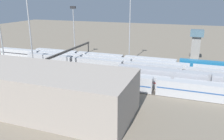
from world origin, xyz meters
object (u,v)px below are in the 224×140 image
train_on_track_6 (118,81)px  maintenance_shed (32,88)px  signal_gantry (71,51)px  control_tower (196,43)px  train_on_track_1 (128,63)px  light_mast_1 (30,29)px  train_on_track_4 (209,81)px  light_mast_3 (0,27)px  light_mast_2 (74,25)px  train_on_track_2 (147,68)px  train_on_track_0 (121,59)px  light_mast_0 (130,20)px  train_on_track_5 (172,84)px  train_on_track_3 (212,78)px

train_on_track_6 → maintenance_shed: size_ratio=2.16×
signal_gantry → control_tower: (-49.75, -31.85, 1.02)m
train_on_track_1 → light_mast_1: size_ratio=4.62×
train_on_track_4 → maintenance_shed: maintenance_shed is taller
train_on_track_1 → light_mast_3: size_ratio=4.57×
light_mast_2 → control_tower: 59.65m
train_on_track_2 → light_mast_1: 46.78m
light_mast_2 → train_on_track_1: bearing=166.5°
light_mast_3 → train_on_track_2: bearing=-155.1°
train_on_track_4 → light_mast_2: light_mast_2 is taller
train_on_track_1 → signal_gantry: 25.10m
train_on_track_6 → train_on_track_0: bearing=-74.0°
light_mast_0 → maintenance_shed: size_ratio=0.57×
train_on_track_4 → light_mast_3: 75.83m
train_on_track_0 → train_on_track_6: bearing=106.0°
signal_gantry → train_on_track_5: bearing=166.9°
train_on_track_2 → light_mast_2: size_ratio=4.49×
light_mast_1 → control_tower: light_mast_1 is taller
train_on_track_5 → maintenance_shed: (34.84, 25.79, 3.60)m
signal_gantry → maintenance_shed: size_ratio=0.63×
train_on_track_4 → light_mast_2: size_ratio=1.85×
train_on_track_1 → light_mast_0: bearing=-77.9°
train_on_track_6 → train_on_track_2: train_on_track_6 is taller
train_on_track_4 → train_on_track_2: 24.88m
train_on_track_0 → train_on_track_6: 31.21m
train_on_track_4 → light_mast_3: light_mast_3 is taller
signal_gantry → maintenance_shed: (-8.27, 35.79, -2.05)m
train_on_track_2 → train_on_track_0: bearing=-34.8°
maintenance_shed → light_mast_0: bearing=-102.6°
train_on_track_6 → control_tower: 52.81m
light_mast_0 → light_mast_3: bearing=43.7°
control_tower → signal_gantry: bearing=32.6°
light_mast_0 → light_mast_3: light_mast_0 is taller
light_mast_0 → train_on_track_0: bearing=51.3°
light_mast_1 → control_tower: bearing=-137.9°
light_mast_2 → light_mast_0: bearing=-176.9°
light_mast_2 → maintenance_shed: (-15.81, 52.94, -10.83)m
train_on_track_4 → maintenance_shed: (46.42, 30.79, 3.00)m
train_on_track_3 → train_on_track_5: 16.12m
train_on_track_2 → light_mast_0: light_mast_0 is taller
train_on_track_0 → train_on_track_6: train_on_track_6 is taller
train_on_track_6 → light_mast_2: bearing=-43.7°
train_on_track_6 → train_on_track_2: (-5.77, -20.00, -0.57)m
signal_gantry → light_mast_0: bearing=-137.7°
light_mast_3 → signal_gantry: 28.15m
train_on_track_3 → light_mast_1: size_ratio=2.21×
train_on_track_1 → signal_gantry: (22.33, 10.00, 5.60)m
train_on_track_6 → signal_gantry: signal_gantry is taller
light_mast_2 → train_on_track_4: bearing=160.4°
train_on_track_4 → light_mast_1: size_ratio=1.57×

